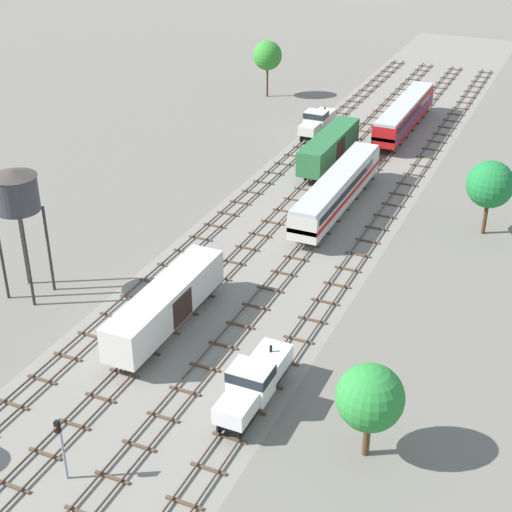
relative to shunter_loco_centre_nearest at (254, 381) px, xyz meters
name	(u,v)px	position (x,y,z in m)	size (l,w,h in m)	color
ground_plane	(308,214)	(-7.37, 29.81, -2.01)	(480.00, 480.00, 0.00)	slate
ballast_bed	(308,214)	(-7.37, 29.81, -2.01)	(18.74, 176.00, 0.01)	gray
track_far_left	(246,197)	(-14.74, 30.81, -1.87)	(2.40, 126.00, 0.29)	#47382D
track_left	(289,205)	(-9.82, 30.81, -1.87)	(2.40, 126.00, 0.29)	#47382D
track_centre_left	(334,213)	(-4.91, 30.81, -1.87)	(2.40, 126.00, 0.29)	#47382D
track_centre	(381,222)	(0.00, 30.81, -1.87)	(2.40, 126.00, 0.29)	#47382D
shunter_loco_centre_nearest	(254,381)	(0.00, 0.00, 0.00)	(2.74, 8.46, 3.10)	white
freight_boxcar_left_near	(166,303)	(-9.82, 5.54, 0.44)	(2.87, 14.00, 3.60)	beige
diesel_railcar_centre_left_mid	(337,188)	(-4.91, 31.48, 0.59)	(2.96, 20.50, 3.80)	beige
freight_boxcar_left_midfar	(329,146)	(-9.82, 43.02, 0.44)	(2.87, 14.00, 3.60)	#286638
shunter_loco_far_left_far	(317,121)	(-14.74, 52.38, 0.00)	(2.74, 8.46, 3.10)	beige
diesel_railcar_centre_left_farther	(405,113)	(-4.91, 58.33, 0.59)	(2.96, 20.50, 3.80)	red
water_tower	(16,193)	(-22.99, 5.59, 7.22)	(3.71, 3.71, 11.13)	#2D2826
signal_post_nearest	(61,441)	(-7.37, -10.82, 0.95)	(0.28, 0.47, 4.60)	gray
lineside_tree_0	(490,184)	(9.67, 32.64, 3.10)	(4.50, 4.50, 7.38)	#4C331E
lineside_tree_1	(370,398)	(8.27, -1.47, 2.38)	(4.18, 4.18, 6.50)	#4C331E
lineside_tree_2	(267,56)	(-27.43, 65.72, 4.05)	(4.22, 4.22, 8.19)	#4C331E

